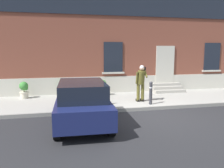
% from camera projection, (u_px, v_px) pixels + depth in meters
% --- Properties ---
extents(ground_plane, '(80.00, 80.00, 0.00)m').
position_uv_depth(ground_plane, '(151.00, 117.00, 8.79)').
color(ground_plane, '#232326').
extents(sidewalk, '(24.00, 3.60, 0.15)m').
position_uv_depth(sidewalk, '(130.00, 100.00, 11.49)').
color(sidewalk, '#99968E').
rests_on(sidewalk, ground).
extents(curb_edge, '(24.00, 0.12, 0.15)m').
position_uv_depth(curb_edge, '(143.00, 109.00, 9.69)').
color(curb_edge, gray).
rests_on(curb_edge, ground).
extents(building_facade, '(24.00, 1.52, 7.50)m').
position_uv_depth(building_facade, '(119.00, 31.00, 13.36)').
color(building_facade, brown).
rests_on(building_facade, ground).
extents(entrance_stoop, '(1.88, 0.96, 0.48)m').
position_uv_depth(entrance_stoop, '(167.00, 88.00, 13.41)').
color(entrance_stoop, '#9E998E').
rests_on(entrance_stoop, sidewalk).
extents(hatchback_car_navy, '(1.92, 4.13, 1.50)m').
position_uv_depth(hatchback_car_navy, '(82.00, 101.00, 7.90)').
color(hatchback_car_navy, '#161E4C').
rests_on(hatchback_car_navy, ground).
extents(bollard_near_person, '(0.15, 0.15, 1.04)m').
position_uv_depth(bollard_near_person, '(151.00, 92.00, 10.10)').
color(bollard_near_person, '#333338').
rests_on(bollard_near_person, sidewalk).
extents(person_on_phone, '(0.51, 0.51, 1.74)m').
position_uv_depth(person_on_phone, '(141.00, 81.00, 10.57)').
color(person_on_phone, '#514C1E').
rests_on(person_on_phone, sidewalk).
extents(planter_cream, '(0.44, 0.44, 0.86)m').
position_uv_depth(planter_cream, '(24.00, 90.00, 11.40)').
color(planter_cream, beige).
rests_on(planter_cream, sidewalk).
extents(planter_olive, '(0.44, 0.44, 0.86)m').
position_uv_depth(planter_olive, '(65.00, 87.00, 12.09)').
color(planter_olive, '#606B38').
rests_on(planter_olive, sidewalk).
extents(planter_terracotta, '(0.44, 0.44, 0.86)m').
position_uv_depth(planter_terracotta, '(103.00, 87.00, 12.19)').
color(planter_terracotta, '#B25B38').
rests_on(planter_terracotta, sidewalk).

